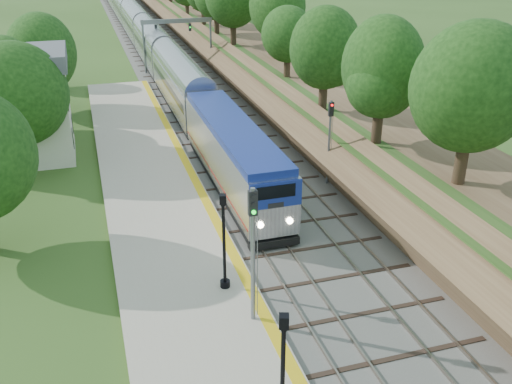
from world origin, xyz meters
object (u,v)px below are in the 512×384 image
object	(u,v)px
station_building	(11,106)
signal_farside	(330,134)
train	(137,26)
lamppost_mid	(282,384)
signal_platform	(253,242)
signal_gantry	(177,31)
lamppost_far	(224,247)

from	to	relation	value
station_building	signal_farside	bearing A→B (deg)	-29.03
station_building	train	size ratio (longest dim) A/B	0.06
lamppost_mid	signal_farside	size ratio (longest dim) A/B	0.85
signal_platform	signal_farside	bearing A→B (deg)	54.98
signal_gantry	lamppost_mid	size ratio (longest dim) A/B	1.74
signal_gantry	signal_platform	distance (m)	49.48
signal_gantry	signal_farside	distance (m)	36.41
lamppost_far	lamppost_mid	bearing A→B (deg)	-91.96
lamppost_mid	signal_farside	world-z (taller)	signal_farside
train	signal_platform	size ratio (longest dim) A/B	21.77
signal_farside	lamppost_far	bearing A→B (deg)	-133.24
lamppost_far	signal_farside	world-z (taller)	signal_farside
signal_farside	station_building	bearing A→B (deg)	150.97
lamppost_mid	station_building	bearing A→B (deg)	108.58
train	signal_platform	world-z (taller)	signal_platform
signal_gantry	signal_farside	bearing A→B (deg)	-84.12
station_building	signal_farside	size ratio (longest dim) A/B	1.51
train	signal_platform	distance (m)	72.32
station_building	train	bearing A→B (deg)	73.75
station_building	signal_farside	world-z (taller)	station_building
station_building	lamppost_far	bearing A→B (deg)	-63.90
train	signal_farside	bearing A→B (deg)	-84.03
station_building	signal_farside	distance (m)	23.10
lamppost_mid	signal_platform	bearing A→B (deg)	82.00
train	lamppost_far	xyz separation A→B (m)	(-3.47, -69.53, 0.34)
lamppost_far	signal_farside	bearing A→B (deg)	46.76
station_building	signal_gantry	world-z (taller)	station_building
signal_farside	lamppost_mid	bearing A→B (deg)	-117.45
signal_gantry	signal_platform	bearing A→B (deg)	-96.23
train	lamppost_mid	size ratio (longest dim) A/B	27.98
signal_platform	signal_gantry	bearing A→B (deg)	83.77
train	signal_farside	size ratio (longest dim) A/B	23.69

